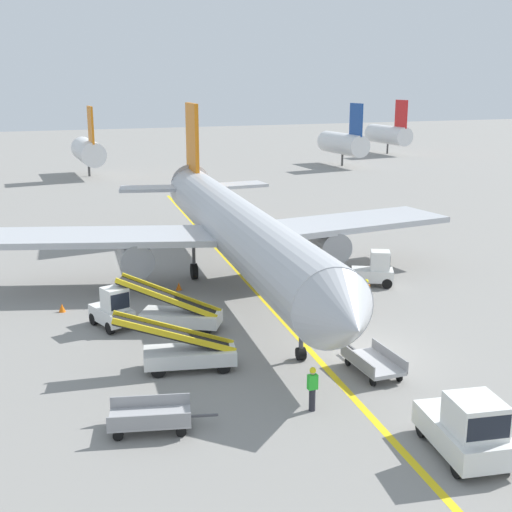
% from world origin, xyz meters
% --- Properties ---
extents(ground_plane, '(300.00, 300.00, 0.00)m').
position_xyz_m(ground_plane, '(0.00, 0.00, 0.00)').
color(ground_plane, gray).
extents(taxi_line_yellow, '(9.13, 79.54, 0.01)m').
position_xyz_m(taxi_line_yellow, '(-1.73, 5.00, 0.00)').
color(taxi_line_yellow, yellow).
rests_on(taxi_line_yellow, ground).
extents(airliner, '(28.44, 35.34, 10.10)m').
position_xyz_m(airliner, '(-1.67, 12.18, 3.42)').
color(airliner, '#B2B5BA').
rests_on(airliner, ground).
extents(pushback_tug, '(2.50, 3.88, 2.20)m').
position_xyz_m(pushback_tug, '(-1.47, -8.84, 0.99)').
color(pushback_tug, silver).
rests_on(pushback_tug, ground).
extents(baggage_tug_near_wing, '(1.97, 2.68, 2.10)m').
position_xyz_m(baggage_tug_near_wing, '(-9.81, 7.18, 0.93)').
color(baggage_tug_near_wing, silver).
rests_on(baggage_tug_near_wing, ground).
extents(baggage_tug_by_cargo_door, '(2.73, 2.29, 2.10)m').
position_xyz_m(baggage_tug_by_cargo_door, '(5.78, 8.61, 0.93)').
color(baggage_tug_by_cargo_door, silver).
rests_on(baggage_tug_by_cargo_door, ground).
extents(belt_loader_forward_hold, '(5.16, 2.32, 2.59)m').
position_xyz_m(belt_loader_forward_hold, '(-7.84, 1.06, 0.78)').
color(belt_loader_forward_hold, silver).
rests_on(belt_loader_forward_hold, ground).
extents(belt_loader_aft_hold, '(4.93, 3.64, 2.59)m').
position_xyz_m(belt_loader_aft_hold, '(-6.89, 5.79, 0.78)').
color(belt_loader_aft_hold, silver).
rests_on(belt_loader_aft_hold, ground).
extents(baggage_cart_loaded, '(1.63, 3.78, 0.94)m').
position_xyz_m(baggage_cart_loaded, '(-0.84, -2.15, 0.47)').
color(baggage_cart_loaded, '#A5A5A8').
rests_on(baggage_cart_loaded, ground).
extents(baggage_cart_empty_trailing, '(3.84, 2.22, 0.94)m').
position_xyz_m(baggage_cart_empty_trailing, '(-10.45, -3.41, 0.47)').
color(baggage_cart_empty_trailing, '#A5A5A8').
rests_on(baggage_cart_empty_trailing, ground).
extents(ground_crew_marshaller, '(0.36, 0.24, 1.70)m').
position_xyz_m(ground_crew_marshaller, '(-4.63, -4.18, 0.91)').
color(ground_crew_marshaller, '#26262D').
rests_on(ground_crew_marshaller, ground).
extents(ground_crew_wing_walker, '(0.36, 0.24, 1.70)m').
position_xyz_m(ground_crew_wing_walker, '(2.97, 4.90, 0.91)').
color(ground_crew_wing_walker, '#26262D').
rests_on(ground_crew_wing_walker, ground).
extents(safety_cone_nose_left, '(0.36, 0.36, 0.44)m').
position_xyz_m(safety_cone_nose_left, '(-5.19, 12.00, 0.22)').
color(safety_cone_nose_left, orange).
rests_on(safety_cone_nose_left, ground).
extents(safety_cone_wingtip_left, '(0.36, 0.36, 0.44)m').
position_xyz_m(safety_cone_wingtip_left, '(-11.88, 10.54, 0.22)').
color(safety_cone_wingtip_left, orange).
rests_on(safety_cone_wingtip_left, ground).
extents(safety_cone_wingtip_right, '(0.36, 0.36, 0.44)m').
position_xyz_m(safety_cone_wingtip_right, '(1.81, 6.67, 0.22)').
color(safety_cone_wingtip_right, orange).
rests_on(safety_cone_wingtip_right, ground).
extents(distant_aircraft_mid_left, '(3.00, 10.10, 8.80)m').
position_xyz_m(distant_aircraft_mid_left, '(-2.72, 63.03, 3.22)').
color(distant_aircraft_mid_left, silver).
rests_on(distant_aircraft_mid_left, ground).
extents(distant_aircraft_mid_right, '(3.00, 10.10, 8.80)m').
position_xyz_m(distant_aircraft_mid_right, '(32.33, 60.89, 3.22)').
color(distant_aircraft_mid_right, silver).
rests_on(distant_aircraft_mid_right, ground).
extents(distant_aircraft_far_right, '(3.00, 10.10, 8.80)m').
position_xyz_m(distant_aircraft_far_right, '(47.32, 72.78, 3.22)').
color(distant_aircraft_far_right, silver).
rests_on(distant_aircraft_far_right, ground).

